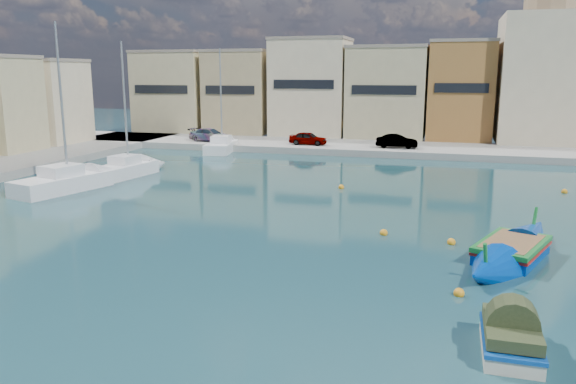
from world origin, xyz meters
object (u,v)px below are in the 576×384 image
at_px(church_block, 555,60).
at_px(luzzu_blue_south, 511,252).
at_px(yacht_north, 225,145).
at_px(yacht_mid, 87,180).
at_px(tender_near, 511,338).
at_px(yacht_midnorth, 139,168).

distance_m(church_block, luzzu_blue_south, 38.88).
bearing_deg(yacht_north, yacht_mid, -95.73).
height_order(tender_near, yacht_midnorth, yacht_midnorth).
height_order(church_block, yacht_mid, church_block).
bearing_deg(yacht_mid, church_block, 42.99).
relative_size(luzzu_blue_south, yacht_midnorth, 0.91).
bearing_deg(tender_near, luzzu_blue_south, 84.59).
relative_size(church_block, luzzu_blue_south, 2.10).
xyz_separation_m(church_block, yacht_midnorth, (-31.02, -24.26, -8.01)).
relative_size(luzzu_blue_south, tender_near, 3.40).
xyz_separation_m(tender_near, yacht_mid, (-24.27, 16.01, 0.02)).
relative_size(yacht_north, yacht_midnorth, 1.00).
xyz_separation_m(luzzu_blue_south, yacht_mid, (-25.04, 7.88, 0.16)).
height_order(church_block, yacht_midnorth, church_block).
distance_m(church_block, tender_near, 46.86).
distance_m(yacht_north, yacht_midnorth, 13.57).
xyz_separation_m(church_block, tender_near, (-7.43, -45.57, -8.00)).
relative_size(yacht_midnorth, yacht_mid, 0.92).
relative_size(tender_near, yacht_north, 0.27).
bearing_deg(yacht_midnorth, yacht_north, 84.92).
distance_m(yacht_north, yacht_mid, 18.91).
bearing_deg(tender_near, yacht_midnorth, 137.91).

